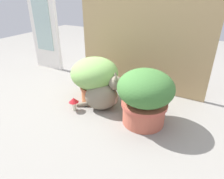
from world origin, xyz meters
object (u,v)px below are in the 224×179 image
object	(u,v)px
grass_planter	(95,77)
cat	(104,95)
leafy_planter	(145,95)
mushroom_ornament_red	(74,102)

from	to	relation	value
grass_planter	cat	size ratio (longest dim) A/B	1.02
grass_planter	leafy_planter	size ratio (longest dim) A/B	0.97
leafy_planter	grass_planter	bearing A→B (deg)	168.28
cat	mushroom_ornament_red	bearing A→B (deg)	-145.82
cat	grass_planter	bearing A→B (deg)	148.10
grass_planter	mushroom_ornament_red	bearing A→B (deg)	-106.03
leafy_planter	mushroom_ornament_red	xyz separation A→B (m)	(-0.54, -0.12, -0.14)
grass_planter	cat	bearing A→B (deg)	-31.90
mushroom_ornament_red	leafy_planter	bearing A→B (deg)	12.23
mushroom_ornament_red	grass_planter	bearing A→B (deg)	73.97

